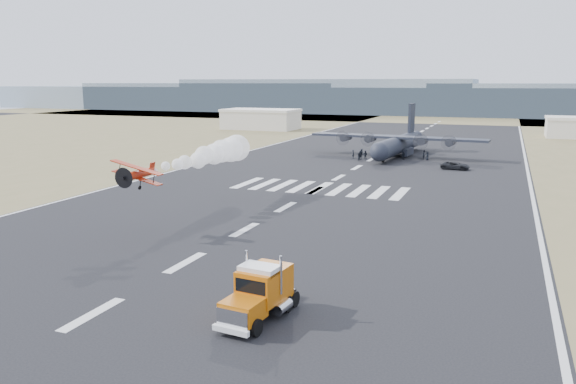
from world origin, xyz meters
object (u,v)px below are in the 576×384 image
Objects in this scene: crew_f at (361,155)px; transport_aircraft at (399,143)px; crew_d at (404,156)px; crew_g at (353,154)px; crew_b at (365,155)px; crew_a at (424,155)px; support_vehicle at (455,166)px; crew_h at (359,157)px; crew_e at (427,156)px; semi_truck at (260,292)px; hangar_left at (261,119)px; aerobatic_biplane at (138,174)px; crew_c at (362,153)px.

transport_aircraft is at bearing -102.72° from crew_f.
crew_d is 0.96× the size of crew_g.
crew_a is at bearing -152.25° from crew_b.
support_vehicle is 3.11× the size of crew_h.
crew_a reaches higher than crew_d.
crew_d is 4.72m from crew_e.
semi_truck reaches higher than crew_b.
hangar_left is 85.57m from crew_e.
crew_a is (18.94, 70.28, -5.54)m from aerobatic_biplane.
crew_a reaches higher than support_vehicle.
crew_b is at bearing 83.10° from aerobatic_biplane.
transport_aircraft is 6.17m from crew_d.
crew_c is 0.95× the size of crew_g.
crew_a is at bearing 96.43° from semi_truck.
hangar_left is 13.24× the size of crew_f.
aerobatic_biplane is 64.09m from support_vehicle.
crew_g is at bearing -132.46° from transport_aircraft.
crew_e is (62.84, -58.03, -2.54)m from hangar_left.
crew_d is 1.01× the size of crew_h.
support_vehicle is 2.97× the size of crew_b.
hangar_left is 14.21× the size of crew_b.
support_vehicle is at bearing 135.35° from crew_c.
crew_c is at bearing -146.11° from transport_aircraft.
crew_h is (2.01, -3.26, -0.04)m from crew_g.
hangar_left reaches higher than crew_f.
crew_e is 0.93× the size of crew_f.
crew_g is at bearing 115.67° from crew_e.
crew_a reaches higher than crew_h.
crew_c is at bearing 18.23° from crew_d.
transport_aircraft is at bearing 70.60° from crew_e.
crew_e reaches higher than crew_d.
crew_f is at bearing -130.30° from crew_g.
crew_a reaches higher than crew_e.
hangar_left reaches higher than crew_b.
semi_truck is 1.46× the size of aerobatic_biplane.
crew_c reaches higher than support_vehicle.
semi_truck is 88.04m from transport_aircraft.
hangar_left is at bearing -28.04° from crew_f.
crew_b is at bearing 116.77° from crew_e.
support_vehicle is 3.10× the size of crew_c.
crew_g reaches higher than crew_e.
aerobatic_biplane reaches higher than crew_d.
crew_b is at bearing 104.44° from semi_truck.
crew_e is at bearing -42.72° from hangar_left.
transport_aircraft is 21.71× the size of crew_e.
support_vehicle is at bearing 90.79° from semi_truck.
crew_f is at bearing 122.00° from crew_e.
crew_a is at bearing -24.22° from transport_aircraft.
crew_f reaches higher than crew_d.
crew_a is (5.78, -3.21, -1.87)m from transport_aircraft.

